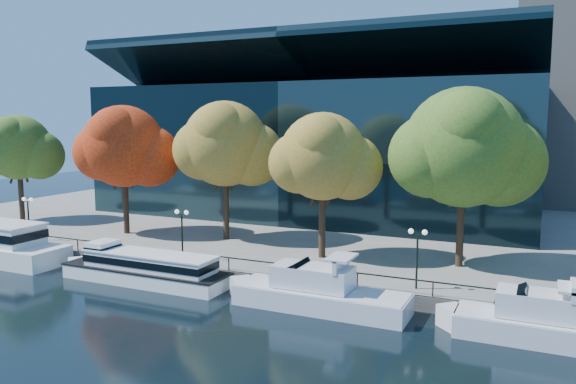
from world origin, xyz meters
The scene contains 15 objects.
ground centered at (0.00, 0.00, 0.00)m, with size 160.00×160.00×0.00m, color black.
promenade centered at (0.00, 36.38, 0.50)m, with size 90.00×67.08×1.00m.
railing centered at (0.00, 3.25, 1.94)m, with size 88.20×0.08×0.99m.
convention_building centered at (-4.00, 31.79, 8.51)m, with size 50.00×24.57×21.43m.
tour_boat centered at (-6.16, 0.75, 1.19)m, with size 14.78×3.30×2.80m.
cruiser_near centered at (7.87, 0.68, 1.14)m, with size 12.62×3.25×3.66m.
cruiser_far centered at (21.16, 0.79, 1.13)m, with size 10.86×3.01×3.55m.
tree_0 centered at (-31.59, 11.66, 8.97)m, with size 8.89×7.29×11.69m.
tree_1 centered at (-16.11, 10.87, 9.41)m, with size 9.93×8.15×12.56m.
tree_2 centered at (-5.76, 12.70, 9.76)m, with size 9.88×8.10×12.89m.
tree_3 centered at (4.99, 9.87, 9.08)m, with size 8.81×7.22×11.76m.
tree_4 centered at (15.62, 11.60, 9.92)m, with size 11.26×9.24×13.62m.
lamp_0 centered at (-22.23, 4.50, 3.98)m, with size 1.26×0.36×4.03m.
lamp_1 centered at (-5.04, 4.50, 3.98)m, with size 1.26×0.36×4.03m.
lamp_2 centered at (13.69, 4.50, 3.98)m, with size 1.26×0.36×4.03m.
Camera 1 is at (21.10, -31.91, 12.18)m, focal length 35.00 mm.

